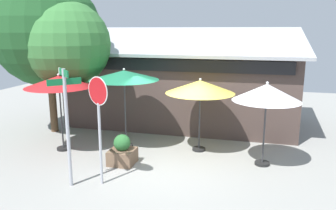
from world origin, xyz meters
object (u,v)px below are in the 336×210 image
(patio_umbrella_ivory_far_right, at_px, (267,93))
(patio_umbrella_forest_green_center, at_px, (124,76))
(street_sign_post, at_px, (67,116))
(stop_sign, at_px, (99,111))
(sidewalk_planter, at_px, (122,152))
(patio_umbrella_mustard_right, at_px, (200,87))
(shade_tree, at_px, (53,36))
(patio_umbrella_crimson_left, at_px, (59,82))

(patio_umbrella_ivory_far_right, bearing_deg, patio_umbrella_forest_green_center, 174.28)
(street_sign_post, xyz_separation_m, patio_umbrella_forest_green_center, (0.28, 3.12, 0.61))
(stop_sign, height_order, sidewalk_planter, stop_sign)
(patio_umbrella_mustard_right, distance_m, patio_umbrella_ivory_far_right, 2.16)
(patio_umbrella_forest_green_center, xyz_separation_m, shade_tree, (-3.10, 0.83, 1.27))
(patio_umbrella_forest_green_center, distance_m, patio_umbrella_mustard_right, 2.53)
(street_sign_post, relative_size, shade_tree, 0.52)
(stop_sign, distance_m, patio_umbrella_forest_green_center, 2.90)
(patio_umbrella_crimson_left, relative_size, patio_umbrella_forest_green_center, 0.95)
(stop_sign, relative_size, sidewalk_planter, 3.10)
(patio_umbrella_ivory_far_right, bearing_deg, street_sign_post, -151.03)
(street_sign_post, bearing_deg, sidewalk_planter, 66.24)
(patio_umbrella_crimson_left, xyz_separation_m, shade_tree, (-1.17, 1.64, 1.43))
(stop_sign, xyz_separation_m, patio_umbrella_crimson_left, (-2.37, 2.01, 0.35))
(street_sign_post, bearing_deg, stop_sign, 22.29)
(street_sign_post, distance_m, patio_umbrella_forest_green_center, 3.19)
(patio_umbrella_ivory_far_right, distance_m, shade_tree, 7.89)
(street_sign_post, height_order, patio_umbrella_mustard_right, street_sign_post)
(patio_umbrella_crimson_left, bearing_deg, patio_umbrella_mustard_right, 13.86)
(patio_umbrella_forest_green_center, relative_size, shade_tree, 0.46)
(patio_umbrella_ivory_far_right, distance_m, sidewalk_planter, 4.56)
(patio_umbrella_forest_green_center, bearing_deg, patio_umbrella_mustard_right, 6.31)
(stop_sign, xyz_separation_m, patio_umbrella_mustard_right, (2.05, 3.10, 0.19))
(street_sign_post, xyz_separation_m, sidewalk_planter, (0.74, 1.68, -1.48))
(stop_sign, distance_m, shade_tree, 5.39)
(patio_umbrella_forest_green_center, distance_m, patio_umbrella_ivory_far_right, 4.56)
(patio_umbrella_ivory_far_right, bearing_deg, patio_umbrella_mustard_right, 160.29)
(street_sign_post, xyz_separation_m, patio_umbrella_crimson_left, (-1.65, 2.30, 0.45))
(street_sign_post, bearing_deg, patio_umbrella_crimson_left, 125.55)
(stop_sign, distance_m, patio_umbrella_ivory_far_right, 4.73)
(stop_sign, xyz_separation_m, patio_umbrella_ivory_far_right, (4.09, 2.37, 0.23))
(patio_umbrella_forest_green_center, xyz_separation_m, sidewalk_planter, (0.46, -1.44, -2.09))
(patio_umbrella_forest_green_center, bearing_deg, street_sign_post, -95.18)
(patio_umbrella_mustard_right, height_order, sidewalk_planter, patio_umbrella_mustard_right)
(street_sign_post, height_order, stop_sign, street_sign_post)
(stop_sign, distance_m, patio_umbrella_crimson_left, 3.13)
(street_sign_post, height_order, patio_umbrella_ivory_far_right, street_sign_post)
(stop_sign, xyz_separation_m, sidewalk_planter, (0.01, 1.38, -1.58))
(patio_umbrella_ivory_far_right, bearing_deg, shade_tree, 170.46)
(patio_umbrella_ivory_far_right, xyz_separation_m, shade_tree, (-7.63, 1.28, 1.55))
(street_sign_post, relative_size, patio_umbrella_crimson_left, 1.18)
(patio_umbrella_crimson_left, distance_m, patio_umbrella_forest_green_center, 2.10)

